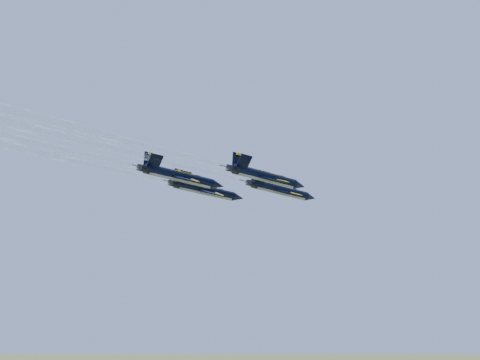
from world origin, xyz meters
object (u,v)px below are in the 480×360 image
Objects in this scene: jet_left at (207,190)px; jet_lead at (282,190)px; jet_right at (267,177)px; jet_slot at (181,177)px.

jet_lead is at bearing 52.08° from jet_left.
jet_lead is 1.00× the size of jet_right.
jet_slot is (5.44, -12.63, 0.00)m from jet_left.
jet_lead is 14.80m from jet_left.
jet_slot is at bearing -52.89° from jet_left.
jet_right is 1.00× the size of jet_slot.
jet_lead is 1.00× the size of jet_left.
jet_left is (-11.62, -9.17, 0.00)m from jet_lead.
jet_lead is at bearing 87.98° from jet_slot.
jet_lead is 22.65m from jet_slot.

